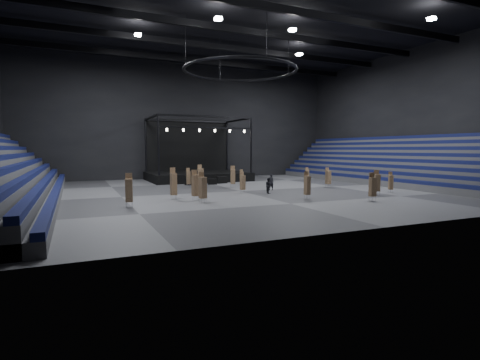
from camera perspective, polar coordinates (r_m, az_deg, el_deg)
name	(u,v)px	position (r m, az deg, el deg)	size (l,w,h in m)	color
floor	(240,191)	(41.11, 0.02, -1.69)	(50.00, 50.00, 0.00)	#535356
ceiling	(240,22)	(42.99, 0.02, 22.89)	(50.00, 42.00, 0.20)	black
wall_back	(186,121)	(60.79, -8.17, 8.83)	(50.00, 0.20, 18.00)	black
wall_front	(391,71)	(23.72, 21.97, 15.09)	(50.00, 0.20, 18.00)	black
wall_right	(409,116)	(56.09, 24.34, 8.81)	(0.20, 42.00, 18.00)	black
bleachers_right	(396,171)	(54.47, 22.64, 1.35)	(7.20, 40.00, 6.40)	#4D4D4F
stage	(196,170)	(56.16, -6.75, 1.48)	(14.00, 10.00, 9.20)	black
truss_ring	(240,70)	(41.71, 0.02, 16.35)	(12.30, 12.30, 5.15)	black
roof_girders	(240,30)	(42.75, 0.02, 21.87)	(49.00, 30.35, 0.70)	black
floodlights	(257,25)	(39.12, 2.61, 22.59)	(28.60, 16.60, 0.25)	white
flight_case_left	(190,181)	(48.44, -7.59, -0.22)	(1.37, 0.69, 0.91)	black
flight_case_mid	(212,182)	(48.91, -4.24, -0.23)	(1.14, 0.57, 0.76)	black
flight_case_right	(222,180)	(50.49, -2.82, 0.02)	(1.38, 0.69, 0.92)	black
chair_stack_0	(307,185)	(35.24, 10.20, -0.73)	(0.52, 0.52, 2.54)	silver
chair_stack_1	(328,177)	(45.98, 13.28, 0.45)	(0.54, 0.54, 2.40)	silver
chair_stack_2	(195,185)	(33.37, -6.82, -0.76)	(0.62, 0.62, 2.77)	silver
chair_stack_3	(174,183)	(34.51, -10.10, -0.53)	(0.56, 0.56, 2.92)	silver
chair_stack_4	(377,182)	(39.45, 20.14, -0.33)	(0.67, 0.67, 2.53)	silver
chair_stack_5	(201,176)	(44.91, -6.03, 0.65)	(0.64, 0.64, 2.76)	silver
chair_stack_6	(307,175)	(52.40, 10.21, 0.82)	(0.51, 0.51, 2.10)	silver
chair_stack_7	(391,182)	(42.58, 21.98, -0.27)	(0.54, 0.54, 2.22)	silver
chair_stack_8	(242,176)	(49.84, 0.25, 0.61)	(0.49, 0.49, 1.89)	silver
chair_stack_9	(203,187)	(31.82, -5.70, -1.08)	(0.64, 0.64, 2.69)	silver
chair_stack_10	(129,190)	(30.62, -16.56, -1.44)	(0.63, 0.63, 2.72)	silver
chair_stack_11	(373,186)	(35.15, 19.55, -0.91)	(0.58, 0.58, 2.53)	silver
chair_stack_12	(243,182)	(38.98, 0.39, -0.31)	(0.56, 0.56, 2.26)	silver
chair_stack_13	(188,177)	(45.70, -7.87, 0.42)	(0.46, 0.46, 2.33)	silver
chair_stack_14	(233,176)	(44.71, -1.10, 0.58)	(0.68, 0.68, 2.62)	silver
man_center	(271,182)	(42.13, 4.73, -0.32)	(0.66, 0.43, 1.80)	black
crew_member	(269,186)	(39.01, 4.40, -0.85)	(0.79, 0.62, 1.63)	black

